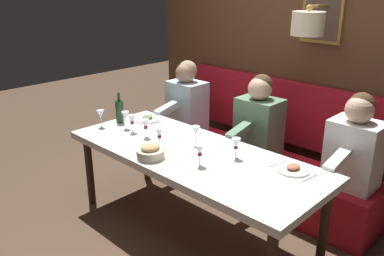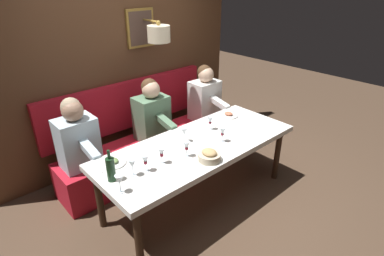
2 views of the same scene
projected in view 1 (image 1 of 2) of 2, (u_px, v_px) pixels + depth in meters
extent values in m
plane|color=#4C3828|center=(192.00, 229.00, 3.51)|extent=(12.00, 12.00, 0.00)
cube|color=white|center=(192.00, 155.00, 3.26)|extent=(0.90, 2.24, 0.06)
cylinder|color=#301E12|center=(90.00, 171.00, 3.82)|extent=(0.07, 0.07, 0.68)
cylinder|color=#301E12|center=(324.00, 226.00, 2.96)|extent=(0.07, 0.07, 0.68)
cylinder|color=#301E12|center=(146.00, 150.00, 4.29)|extent=(0.07, 0.07, 0.68)
cube|color=red|center=(254.00, 173.00, 4.03)|extent=(0.52, 2.44, 0.45)
cube|color=#51331E|center=(295.00, 44.00, 4.01)|extent=(0.10, 3.64, 2.90)
cube|color=red|center=(285.00, 111.00, 4.18)|extent=(0.10, 2.44, 0.64)
cube|color=olive|center=(322.00, 17.00, 3.67)|extent=(0.04, 0.40, 0.48)
cube|color=#4C382D|center=(321.00, 17.00, 3.66)|extent=(0.01, 0.34, 0.42)
cylinder|color=#A37F38|center=(320.00, 6.00, 3.50)|extent=(0.35, 0.02, 0.02)
cylinder|color=beige|center=(308.00, 24.00, 3.43)|extent=(0.28, 0.28, 0.20)
sphere|color=#A37F38|center=(310.00, 8.00, 3.39)|extent=(0.06, 0.06, 0.06)
cube|color=white|center=(354.00, 154.00, 3.23)|extent=(0.30, 0.40, 0.56)
sphere|color=#D1A889|center=(359.00, 110.00, 3.09)|extent=(0.22, 0.22, 0.22)
sphere|color=#4C331E|center=(362.00, 105.00, 3.10)|extent=(0.20, 0.20, 0.20)
cube|color=white|center=(338.00, 161.00, 3.02)|extent=(0.33, 0.09, 0.14)
cube|color=#567A5B|center=(259.00, 127.00, 3.84)|extent=(0.30, 0.40, 0.56)
sphere|color=#D1A889|center=(260.00, 89.00, 3.69)|extent=(0.22, 0.22, 0.22)
sphere|color=#4C331E|center=(262.00, 85.00, 3.70)|extent=(0.20, 0.20, 0.20)
cube|color=#567A5B|center=(240.00, 131.00, 3.63)|extent=(0.33, 0.09, 0.14)
cube|color=silver|center=(187.00, 106.00, 4.47)|extent=(0.30, 0.40, 0.56)
sphere|color=#A37A60|center=(186.00, 73.00, 4.33)|extent=(0.22, 0.22, 0.22)
sphere|color=tan|center=(188.00, 70.00, 4.34)|extent=(0.20, 0.20, 0.20)
cube|color=silver|center=(168.00, 108.00, 4.26)|extent=(0.33, 0.09, 0.14)
cylinder|color=white|center=(147.00, 120.00, 3.99)|extent=(0.24, 0.24, 0.01)
ellipsoid|color=#668447|center=(147.00, 117.00, 3.98)|extent=(0.11, 0.09, 0.04)
cube|color=silver|center=(156.00, 124.00, 3.88)|extent=(0.17, 0.02, 0.01)
cube|color=silver|center=(140.00, 116.00, 4.10)|extent=(0.18, 0.02, 0.01)
cylinder|color=white|center=(293.00, 170.00, 2.92)|extent=(0.24, 0.24, 0.01)
ellipsoid|color=#B76647|center=(293.00, 167.00, 2.92)|extent=(0.11, 0.09, 0.04)
cube|color=silver|center=(310.00, 178.00, 2.82)|extent=(0.17, 0.03, 0.01)
cube|color=silver|center=(277.00, 164.00, 3.03)|extent=(0.18, 0.04, 0.01)
cylinder|color=silver|center=(146.00, 137.00, 3.56)|extent=(0.06, 0.06, 0.00)
cylinder|color=silver|center=(146.00, 133.00, 3.55)|extent=(0.01, 0.01, 0.07)
cone|color=silver|center=(146.00, 124.00, 3.52)|extent=(0.07, 0.07, 0.08)
cylinder|color=maroon|center=(146.00, 127.00, 3.53)|extent=(0.03, 0.03, 0.03)
cylinder|color=silver|center=(200.00, 165.00, 3.02)|extent=(0.06, 0.06, 0.00)
cylinder|color=silver|center=(200.00, 160.00, 3.00)|extent=(0.01, 0.01, 0.07)
cone|color=silver|center=(200.00, 150.00, 2.98)|extent=(0.07, 0.07, 0.08)
cylinder|color=maroon|center=(200.00, 154.00, 2.99)|extent=(0.03, 0.03, 0.02)
cylinder|color=silver|center=(160.00, 147.00, 3.35)|extent=(0.06, 0.06, 0.00)
cylinder|color=silver|center=(160.00, 142.00, 3.34)|extent=(0.01, 0.01, 0.07)
cone|color=silver|center=(159.00, 133.00, 3.31)|extent=(0.07, 0.07, 0.08)
cylinder|color=maroon|center=(159.00, 137.00, 3.32)|extent=(0.03, 0.03, 0.02)
cylinder|color=silver|center=(133.00, 132.00, 3.68)|extent=(0.06, 0.06, 0.00)
cylinder|color=silver|center=(132.00, 128.00, 3.67)|extent=(0.01, 0.01, 0.07)
cone|color=silver|center=(132.00, 119.00, 3.64)|extent=(0.07, 0.07, 0.08)
cylinder|color=maroon|center=(132.00, 122.00, 3.65)|extent=(0.03, 0.03, 0.03)
cylinder|color=silver|center=(126.00, 128.00, 3.77)|extent=(0.06, 0.06, 0.00)
cylinder|color=silver|center=(126.00, 124.00, 3.76)|extent=(0.01, 0.01, 0.07)
cone|color=silver|center=(125.00, 116.00, 3.73)|extent=(0.07, 0.07, 0.08)
cylinder|color=silver|center=(196.00, 144.00, 3.40)|extent=(0.06, 0.06, 0.00)
cylinder|color=silver|center=(196.00, 140.00, 3.39)|extent=(0.01, 0.01, 0.07)
cone|color=silver|center=(196.00, 131.00, 3.36)|extent=(0.07, 0.07, 0.08)
cylinder|color=silver|center=(236.00, 157.00, 3.14)|extent=(0.06, 0.06, 0.00)
cylinder|color=silver|center=(236.00, 153.00, 3.13)|extent=(0.01, 0.01, 0.07)
cone|color=silver|center=(236.00, 143.00, 3.10)|extent=(0.07, 0.07, 0.08)
cylinder|color=maroon|center=(236.00, 147.00, 3.11)|extent=(0.03, 0.03, 0.02)
cylinder|color=silver|center=(102.00, 126.00, 3.82)|extent=(0.06, 0.06, 0.00)
cylinder|color=silver|center=(101.00, 122.00, 3.80)|extent=(0.01, 0.01, 0.07)
cone|color=silver|center=(101.00, 114.00, 3.78)|extent=(0.07, 0.07, 0.08)
cylinder|color=#19381E|center=(120.00, 112.00, 3.89)|extent=(0.08, 0.08, 0.22)
cylinder|color=#19381E|center=(119.00, 97.00, 3.84)|extent=(0.03, 0.03, 0.08)
cylinder|color=beige|center=(151.00, 154.00, 3.13)|extent=(0.22, 0.22, 0.07)
ellipsoid|color=tan|center=(150.00, 148.00, 3.11)|extent=(0.15, 0.13, 0.06)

